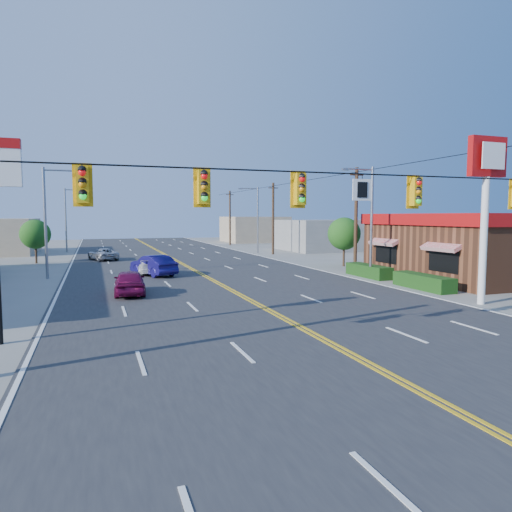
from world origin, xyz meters
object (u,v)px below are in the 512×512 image
object	(u,v)px
kfc_pylon	(486,186)
car_white	(149,266)
car_magenta	(130,283)
car_silver	(103,255)
car_blue	(153,266)
kfc	(489,245)
signal_span	(328,206)

from	to	relation	value
kfc_pylon	car_white	distance (m)	23.94
car_magenta	car_silver	xyz separation A→B (m)	(-1.05, 21.88, -0.11)
car_magenta	car_blue	xyz separation A→B (m)	(2.33, 8.10, 0.06)
car_silver	kfc	bearing A→B (deg)	121.38
kfc_pylon	car_magenta	bearing A→B (deg)	152.59
kfc	car_silver	distance (m)	35.16
car_silver	signal_span	bearing A→B (deg)	82.67
car_magenta	car_blue	world-z (taller)	car_blue
car_silver	car_white	bearing A→B (deg)	85.69
kfc_pylon	car_white	world-z (taller)	kfc_pylon
kfc_pylon	car_white	size ratio (longest dim) A/B	1.95
kfc_pylon	car_blue	xyz separation A→B (m)	(-14.57, 16.86, -5.27)
signal_span	car_silver	world-z (taller)	signal_span
signal_span	car_blue	xyz separation A→B (m)	(-3.45, 20.86, -4.12)
kfc	car_magenta	size ratio (longest dim) A/B	3.89
car_white	kfc	bearing A→B (deg)	158.77
kfc	kfc_pylon	xyz separation A→B (m)	(-8.90, -8.00, 3.66)
signal_span	car_white	xyz separation A→B (m)	(-3.65, 22.05, -4.25)
car_magenta	car_white	size ratio (longest dim) A/B	0.96
signal_span	car_blue	size ratio (longest dim) A/B	5.20
kfc_pylon	car_silver	xyz separation A→B (m)	(-17.94, 30.64, -5.44)
kfc_pylon	car_silver	size ratio (longest dim) A/B	1.96
car_blue	car_white	world-z (taller)	car_blue
car_white	car_silver	xyz separation A→B (m)	(-3.18, 12.59, -0.03)
signal_span	car_magenta	world-z (taller)	signal_span
kfc_pylon	kfc	bearing A→B (deg)	41.95
kfc_pylon	car_magenta	world-z (taller)	kfc_pylon
signal_span	kfc	distance (m)	23.47
kfc_pylon	car_white	xyz separation A→B (m)	(-14.76, 18.05, -5.41)
kfc	kfc_pylon	size ratio (longest dim) A/B	1.92
signal_span	car_blue	bearing A→B (deg)	99.38
signal_span	car_magenta	size ratio (longest dim) A/B	5.80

